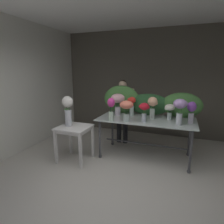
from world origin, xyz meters
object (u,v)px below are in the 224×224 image
vase_violet_lilies (191,111)px  vase_scarlet_anemones (132,105)px  side_table_white (74,131)px  vase_crimson_hydrangea (144,110)px  vase_peach_dahlias (152,105)px  vase_magenta_stock (111,108)px  vase_blush_roses (118,100)px  vase_lilac_ranunculus (180,108)px  vase_white_roses_tall (68,110)px  vase_ivory_snapdragons (170,109)px  display_table_glass (146,124)px  vase_coral_freesia (126,107)px  florist (122,105)px

vase_violet_lilies → vase_scarlet_anemones: bearing=170.9°
vase_violet_lilies → side_table_white: bearing=-164.2°
vase_crimson_hydrangea → vase_violet_lilies: (0.86, 0.21, -0.00)m
vase_peach_dahlias → vase_magenta_stock: vase_magenta_stock is taller
vase_blush_roses → vase_lilac_ranunculus: bearing=-13.9°
vase_scarlet_anemones → vase_white_roses_tall: (-1.12, -0.82, -0.03)m
vase_scarlet_anemones → vase_ivory_snapdragons: vase_scarlet_anemones is taller
display_table_glass → vase_coral_freesia: bearing=-133.6°
side_table_white → vase_magenta_stock: (0.71, 0.27, 0.50)m
vase_blush_roses → vase_peach_dahlias: vase_blush_roses is taller
vase_coral_freesia → vase_crimson_hydrangea: 0.36m
vase_scarlet_anemones → vase_blush_roses: size_ratio=0.87×
vase_scarlet_anemones → vase_white_roses_tall: size_ratio=0.70×
vase_blush_roses → vase_crimson_hydrangea: bearing=-28.2°
vase_blush_roses → vase_peach_dahlias: size_ratio=1.06×
vase_ivory_snapdragons → vase_violet_lilies: 0.44m
florist → vase_blush_roses: bearing=-84.2°
vase_blush_roses → vase_coral_freesia: 0.57m
vase_magenta_stock → vase_scarlet_anemones: bearing=63.1°
vase_crimson_hydrangea → vase_violet_lilies: vase_violet_lilies is taller
vase_peach_dahlias → vase_ivory_snapdragons: vase_peach_dahlias is taller
vase_crimson_hydrangea → vase_magenta_stock: size_ratio=0.82×
vase_lilac_ranunculus → vase_crimson_hydrangea: size_ratio=1.28×
vase_violet_lilies → vase_blush_roses: bearing=174.5°
vase_blush_roses → vase_crimson_hydrangea: 0.77m
vase_crimson_hydrangea → vase_magenta_stock: 0.66m
vase_violet_lilies → vase_white_roses_tall: bearing=-165.0°
display_table_glass → vase_coral_freesia: size_ratio=4.73×
vase_lilac_ranunculus → vase_magenta_stock: 1.31m
vase_peach_dahlias → vase_violet_lilies: vase_peach_dahlias is taller
vase_lilac_ranunculus → vase_peach_dahlias: (-0.55, 0.28, -0.03)m
display_table_glass → vase_white_roses_tall: 1.66m
vase_blush_roses → vase_lilac_ranunculus: (1.33, -0.33, -0.01)m
vase_violet_lilies → vase_magenta_stock: (-1.51, -0.36, 0.03)m
vase_scarlet_anemones → vase_magenta_stock: vase_magenta_stock is taller
vase_coral_freesia → vase_crimson_hydrangea: size_ratio=1.10×
florist → vase_magenta_stock: 1.05m
side_table_white → vase_peach_dahlias: bearing=26.4°
vase_scarlet_anemones → vase_violet_lilies: vase_scarlet_anemones is taller
vase_ivory_snapdragons → vase_coral_freesia: size_ratio=0.77×
vase_peach_dahlias → vase_crimson_hydrangea: (-0.11, -0.31, -0.05)m
vase_white_roses_tall → vase_crimson_hydrangea: bearing=15.6°
vase_coral_freesia → vase_crimson_hydrangea: (0.34, 0.10, -0.04)m
florist → vase_lilac_ranunculus: (1.38, -0.86, 0.19)m
vase_lilac_ranunculus → vase_white_roses_tall: (-2.14, -0.45, -0.10)m
vase_lilac_ranunculus → vase_white_roses_tall: size_ratio=0.80×
vase_peach_dahlias → vase_violet_lilies: (0.76, -0.10, -0.05)m
vase_ivory_snapdragons → vase_coral_freesia: 0.92m
vase_violet_lilies → vase_white_roses_tall: 2.43m
vase_violet_lilies → vase_ivory_snapdragons: bearing=159.4°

